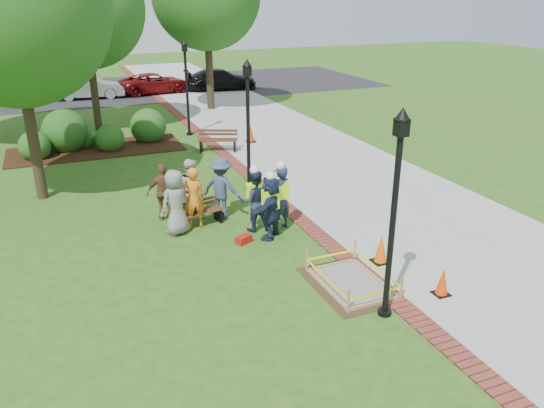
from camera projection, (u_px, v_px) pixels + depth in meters
name	position (u px, v px, depth m)	size (l,w,h in m)	color
ground	(272.00, 261.00, 12.97)	(100.00, 100.00, 0.00)	#285116
sidewalk	(290.00, 142.00, 23.33)	(6.00, 60.00, 0.02)	#9E9E99
brick_edging	(219.00, 150.00, 22.17)	(0.50, 60.00, 0.03)	maroon
mulch_bed	(96.00, 150.00, 22.20)	(7.00, 3.00, 0.05)	#381E0F
parking_lot	(121.00, 89.00, 36.14)	(36.00, 12.00, 0.01)	black
wet_concrete_pad	(352.00, 276.00, 11.86)	(1.71, 2.31, 0.55)	#47331E
bench_near	(200.00, 218.00, 14.91)	(1.38, 0.71, 0.71)	brown
bench_far	(218.00, 145.00, 21.93)	(1.68, 1.12, 0.87)	#4E2F1B
cone_front	(442.00, 282.00, 11.42)	(0.33, 0.33, 0.66)	black
cone_back	(381.00, 249.00, 12.78)	(0.38, 0.38, 0.76)	black
cone_far	(251.00, 134.00, 23.20)	(0.40, 0.40, 0.79)	black
toolbox	(244.00, 239.00, 13.90)	(0.42, 0.23, 0.21)	#AD160D
lamp_near	(395.00, 202.00, 9.93)	(0.28, 0.28, 4.26)	black
lamp_mid	(248.00, 116.00, 16.79)	(0.28, 0.28, 4.26)	black
lamp_far	(186.00, 81.00, 23.66)	(0.28, 0.28, 4.26)	black
tree_left	(11.00, 8.00, 14.91)	(5.63, 5.63, 8.56)	#3D2D1E
tree_back	(84.00, 8.00, 23.48)	(5.34, 5.34, 8.19)	#3D2D1E
shrub_a	(37.00, 159.00, 21.00)	(1.22, 1.22, 1.22)	#164D16
shrub_b	(67.00, 150.00, 22.21)	(1.85, 1.85, 1.85)	#164D16
shrub_c	(111.00, 150.00, 22.17)	(1.18, 1.18, 1.18)	#164D16
shrub_d	(149.00, 141.00, 23.56)	(1.56, 1.56, 1.56)	#164D16
shrub_e	(86.00, 147.00, 22.59)	(0.88, 0.88, 0.88)	#164D16
casual_person_a	(176.00, 202.00, 14.17)	(0.68, 0.58, 1.81)	gray
casual_person_b	(193.00, 198.00, 14.53)	(0.56, 0.36, 1.76)	orange
casual_person_c	(190.00, 188.00, 15.26)	(0.66, 0.64, 1.76)	silver
casual_person_d	(164.00, 192.00, 15.12)	(0.55, 0.37, 1.67)	brown
casual_person_e	(221.00, 188.00, 15.23)	(0.68, 0.67, 1.81)	#36415E
hivis_worker_a	(271.00, 205.00, 13.94)	(0.64, 0.63, 1.86)	#192241
hivis_worker_b	(280.00, 196.00, 14.45)	(0.67, 0.55, 1.95)	#1C2A49
hivis_worker_c	(255.00, 199.00, 14.37)	(0.59, 0.42, 1.87)	#1A2E44
parked_car_a	(0.00, 102.00, 31.88)	(4.81, 2.09, 1.57)	black
parked_car_b	(91.00, 99.00, 33.05)	(4.55, 1.98, 1.48)	#B6B5BB
parked_car_c	(156.00, 93.00, 34.85)	(4.29, 1.87, 1.40)	maroon
parked_car_d	(221.00, 90.00, 36.03)	(4.64, 2.02, 1.51)	black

